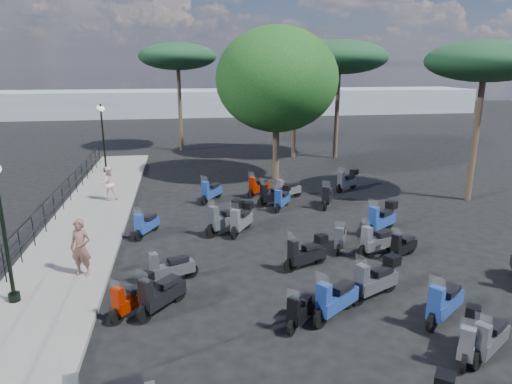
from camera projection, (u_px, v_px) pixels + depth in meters
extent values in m
plane|color=black|center=(270.00, 260.00, 14.87)|extent=(120.00, 120.00, 0.00)
cube|color=slate|center=(81.00, 236.00, 16.68)|extent=(3.00, 30.00, 0.15)
cylinder|color=black|center=(4.00, 264.00, 12.87)|extent=(0.04, 0.04, 1.10)
cylinder|color=black|center=(20.00, 246.00, 14.17)|extent=(0.04, 0.04, 1.10)
cylinder|color=black|center=(33.00, 231.00, 15.47)|extent=(0.04, 0.04, 1.10)
cylinder|color=black|center=(44.00, 218.00, 16.77)|extent=(0.04, 0.04, 1.10)
cylinder|color=black|center=(54.00, 207.00, 18.07)|extent=(0.04, 0.04, 1.10)
cylinder|color=black|center=(62.00, 197.00, 19.37)|extent=(0.04, 0.04, 1.10)
cylinder|color=black|center=(70.00, 189.00, 20.67)|extent=(0.04, 0.04, 1.10)
cylinder|color=black|center=(76.00, 181.00, 21.97)|extent=(0.04, 0.04, 1.10)
cylinder|color=black|center=(82.00, 175.00, 23.27)|extent=(0.04, 0.04, 1.10)
cylinder|color=black|center=(87.00, 169.00, 24.57)|extent=(0.04, 0.04, 1.10)
cylinder|color=black|center=(92.00, 164.00, 25.87)|extent=(0.04, 0.04, 1.10)
cylinder|color=black|center=(96.00, 159.00, 27.17)|extent=(0.04, 0.04, 1.10)
cylinder|color=black|center=(99.00, 155.00, 28.47)|extent=(0.04, 0.04, 1.10)
cube|color=black|center=(37.00, 210.00, 15.97)|extent=(0.04, 26.00, 0.04)
cube|color=black|center=(39.00, 224.00, 16.12)|extent=(0.04, 26.00, 0.04)
cylinder|color=black|center=(14.00, 297.00, 11.96)|extent=(0.30, 0.30, 0.22)
cylinder|color=black|center=(5.00, 235.00, 11.49)|extent=(0.10, 0.10, 3.70)
cylinder|color=black|center=(106.00, 170.00, 26.30)|extent=(0.31, 0.31, 0.23)
cylinder|color=black|center=(103.00, 138.00, 25.81)|extent=(0.11, 0.11, 3.87)
cylinder|color=black|center=(100.00, 107.00, 25.33)|extent=(0.31, 0.84, 0.04)
sphere|color=white|center=(99.00, 108.00, 25.72)|extent=(0.27, 0.27, 0.27)
sphere|color=white|center=(102.00, 109.00, 24.98)|extent=(0.27, 0.27, 0.27)
imported|color=brown|center=(81.00, 248.00, 13.24)|extent=(0.72, 0.59, 1.72)
imported|color=silver|center=(108.00, 183.00, 20.72)|extent=(0.88, 0.76, 1.55)
plane|color=white|center=(65.00, 375.00, 7.41)|extent=(0.17, 0.43, 0.41)
cylinder|color=black|center=(145.00, 313.00, 11.20)|extent=(0.41, 0.45, 0.50)
cylinder|color=black|center=(179.00, 292.00, 12.23)|extent=(0.41, 0.45, 0.50)
cube|color=black|center=(164.00, 295.00, 11.71)|extent=(1.17, 1.27, 0.36)
cube|color=black|center=(168.00, 282.00, 11.77)|extent=(0.65, 0.68, 0.15)
cube|color=black|center=(146.00, 294.00, 11.14)|extent=(0.39, 0.38, 0.74)
plane|color=white|center=(143.00, 277.00, 10.96)|extent=(0.36, 0.32, 0.39)
cylinder|color=black|center=(117.00, 316.00, 11.13)|extent=(0.34, 0.40, 0.43)
cylinder|color=black|center=(147.00, 297.00, 12.05)|extent=(0.34, 0.40, 0.43)
cube|color=#841601|center=(134.00, 300.00, 11.58)|extent=(0.97, 1.11, 0.31)
cube|color=black|center=(137.00, 288.00, 11.65)|extent=(0.55, 0.59, 0.13)
cube|color=#841601|center=(118.00, 300.00, 11.08)|extent=(0.34, 0.32, 0.63)
plane|color=white|center=(115.00, 285.00, 10.93)|extent=(0.31, 0.27, 0.34)
cube|color=black|center=(146.00, 277.00, 11.91)|extent=(0.42, 0.42, 0.24)
cylinder|color=black|center=(153.00, 280.00, 12.98)|extent=(0.47, 0.26, 0.47)
cylinder|color=black|center=(191.00, 271.00, 13.54)|extent=(0.47, 0.26, 0.47)
cube|color=#484B50|center=(173.00, 269.00, 13.24)|extent=(1.30, 0.76, 0.33)
cube|color=black|center=(178.00, 259.00, 13.24)|extent=(0.65, 0.48, 0.14)
cube|color=#484B50|center=(154.00, 265.00, 12.90)|extent=(0.30, 0.35, 0.68)
plane|color=white|center=(151.00, 251.00, 12.75)|extent=(0.20, 0.37, 0.36)
cylinder|color=black|center=(139.00, 235.00, 16.37)|extent=(0.30, 0.45, 0.45)
cylinder|color=black|center=(155.00, 225.00, 17.41)|extent=(0.30, 0.45, 0.45)
cube|color=#224296|center=(147.00, 225.00, 16.89)|extent=(0.86, 1.24, 0.32)
cube|color=black|center=(149.00, 217.00, 16.96)|extent=(0.52, 0.64, 0.13)
cube|color=#224296|center=(139.00, 223.00, 16.32)|extent=(0.35, 0.32, 0.66)
plane|color=white|center=(137.00, 212.00, 16.15)|extent=(0.35, 0.23, 0.35)
cylinder|color=black|center=(205.00, 200.00, 20.57)|extent=(0.37, 0.46, 0.49)
cylinder|color=black|center=(218.00, 193.00, 21.63)|extent=(0.37, 0.46, 0.49)
cube|color=#224296|center=(212.00, 192.00, 21.09)|extent=(1.05, 1.28, 0.35)
cube|color=black|center=(214.00, 185.00, 21.17)|extent=(0.60, 0.68, 0.14)
cube|color=#224296|center=(205.00, 189.00, 20.51)|extent=(0.38, 0.36, 0.71)
plane|color=white|center=(204.00, 180.00, 20.34)|extent=(0.36, 0.29, 0.38)
cylinder|color=black|center=(292.00, 327.00, 10.69)|extent=(0.34, 0.39, 0.43)
cylinder|color=black|center=(310.00, 307.00, 11.58)|extent=(0.34, 0.39, 0.43)
cube|color=black|center=(302.00, 310.00, 11.13)|extent=(0.97, 1.09, 0.30)
cube|color=black|center=(305.00, 298.00, 11.19)|extent=(0.55, 0.58, 0.12)
cube|color=black|center=(294.00, 310.00, 10.64)|extent=(0.33, 0.32, 0.62)
plane|color=white|center=(293.00, 295.00, 10.49)|extent=(0.31, 0.27, 0.33)
cylinder|color=black|center=(321.00, 318.00, 10.98)|extent=(0.48, 0.39, 0.51)
cylinder|color=black|center=(350.00, 299.00, 11.87)|extent=(0.48, 0.39, 0.51)
cube|color=#224296|center=(338.00, 300.00, 11.41)|extent=(1.34, 1.12, 0.36)
cube|color=black|center=(342.00, 287.00, 11.46)|extent=(0.71, 0.64, 0.15)
cube|color=#224296|center=(324.00, 298.00, 10.91)|extent=(0.38, 0.40, 0.75)
plane|color=white|center=(323.00, 281.00, 10.73)|extent=(0.31, 0.38, 0.40)
cylinder|color=black|center=(212.00, 231.00, 16.69)|extent=(0.49, 0.42, 0.54)
cylinder|color=black|center=(238.00, 222.00, 17.64)|extent=(0.49, 0.42, 0.54)
cube|color=#484B50|center=(226.00, 221.00, 17.15)|extent=(1.38, 1.20, 0.38)
cube|color=black|center=(230.00, 212.00, 17.20)|extent=(0.73, 0.68, 0.16)
cube|color=#484B50|center=(213.00, 217.00, 16.62)|extent=(0.40, 0.42, 0.78)
plane|color=white|center=(212.00, 204.00, 16.43)|extent=(0.33, 0.39, 0.42)
cube|color=black|center=(238.00, 204.00, 17.47)|extent=(0.52, 0.52, 0.29)
cylinder|color=black|center=(234.00, 233.00, 16.56)|extent=(0.35, 0.48, 0.50)
cylinder|color=black|center=(248.00, 222.00, 17.67)|extent=(0.35, 0.48, 0.50)
cube|color=gray|center=(242.00, 222.00, 17.11)|extent=(1.00, 1.34, 0.35)
cube|color=black|center=(244.00, 213.00, 17.19)|extent=(0.59, 0.69, 0.15)
cube|color=gray|center=(235.00, 219.00, 16.51)|extent=(0.38, 0.36, 0.73)
plane|color=white|center=(234.00, 208.00, 16.32)|extent=(0.38, 0.27, 0.39)
cube|color=black|center=(248.00, 206.00, 17.51)|extent=(0.47, 0.47, 0.27)
cylinder|color=black|center=(251.00, 194.00, 21.60)|extent=(0.41, 0.38, 0.46)
cylinder|color=black|center=(266.00, 189.00, 22.47)|extent=(0.41, 0.38, 0.46)
cube|color=#841601|center=(260.00, 187.00, 22.02)|extent=(1.16, 1.09, 0.33)
cube|color=black|center=(262.00, 181.00, 22.07)|extent=(0.63, 0.60, 0.14)
cube|color=#841601|center=(252.00, 184.00, 21.54)|extent=(0.35, 0.36, 0.68)
plane|color=white|center=(252.00, 175.00, 21.37)|extent=(0.30, 0.32, 0.36)
cube|color=black|center=(445.00, 381.00, 7.85)|extent=(0.47, 0.47, 0.26)
cylinder|color=black|center=(432.00, 322.00, 10.80)|extent=(0.48, 0.39, 0.52)
cylinder|color=black|center=(454.00, 302.00, 11.70)|extent=(0.48, 0.39, 0.52)
cube|color=#224296|center=(445.00, 304.00, 11.23)|extent=(1.35, 1.13, 0.37)
cube|color=black|center=(450.00, 290.00, 11.28)|extent=(0.72, 0.65, 0.15)
cube|color=#224296|center=(436.00, 302.00, 10.73)|extent=(0.38, 0.40, 0.76)
plane|color=white|center=(437.00, 284.00, 10.55)|extent=(0.31, 0.38, 0.40)
cylinder|color=black|center=(359.00, 296.00, 12.01)|extent=(0.51, 0.33, 0.51)
cylinder|color=black|center=(390.00, 283.00, 12.73)|extent=(0.51, 0.33, 0.51)
cube|color=#484B50|center=(376.00, 283.00, 12.35)|extent=(1.40, 0.95, 0.36)
cube|color=black|center=(382.00, 271.00, 12.37)|extent=(0.72, 0.57, 0.15)
cube|color=#484B50|center=(362.00, 278.00, 11.92)|extent=(0.35, 0.39, 0.75)
plane|color=white|center=(361.00, 262.00, 11.76)|extent=(0.26, 0.40, 0.40)
cube|color=black|center=(392.00, 260.00, 12.56)|extent=(0.48, 0.47, 0.28)
cylinder|color=black|center=(290.00, 265.00, 13.92)|extent=(0.47, 0.27, 0.47)
cylinder|color=black|center=(320.00, 257.00, 14.52)|extent=(0.47, 0.27, 0.47)
cube|color=black|center=(307.00, 255.00, 14.20)|extent=(1.29, 0.80, 0.33)
cube|color=black|center=(311.00, 246.00, 14.21)|extent=(0.65, 0.50, 0.14)
cube|color=black|center=(293.00, 251.00, 13.84)|extent=(0.31, 0.35, 0.68)
plane|color=white|center=(292.00, 238.00, 13.69)|extent=(0.21, 0.37, 0.36)
cube|color=black|center=(321.00, 238.00, 14.36)|extent=(0.43, 0.42, 0.25)
cylinder|color=black|center=(278.00, 208.00, 19.48)|extent=(0.32, 0.43, 0.45)
cylinder|color=black|center=(286.00, 201.00, 20.48)|extent=(0.32, 0.43, 0.45)
cube|color=#224296|center=(282.00, 200.00, 19.98)|extent=(0.92, 1.20, 0.32)
cube|color=black|center=(284.00, 194.00, 20.05)|extent=(0.54, 0.63, 0.13)
cube|color=#224296|center=(278.00, 198.00, 19.43)|extent=(0.35, 0.33, 0.66)
plane|color=white|center=(278.00, 188.00, 19.27)|extent=(0.34, 0.25, 0.35)
cube|color=black|center=(287.00, 188.00, 20.33)|extent=(0.43, 0.43, 0.24)
cylinder|color=black|center=(262.00, 202.00, 20.24)|extent=(0.48, 0.26, 0.48)
cylinder|color=black|center=(285.00, 198.00, 20.81)|extent=(0.48, 0.26, 0.48)
cube|color=black|center=(274.00, 196.00, 20.50)|extent=(1.33, 0.77, 0.34)
cube|color=black|center=(278.00, 190.00, 20.51)|extent=(0.66, 0.49, 0.14)
cube|color=black|center=(264.00, 192.00, 20.15)|extent=(0.31, 0.36, 0.70)
plane|color=white|center=(263.00, 182.00, 20.01)|extent=(0.21, 0.38, 0.37)
cylinder|color=black|center=(464.00, 363.00, 9.39)|extent=(0.36, 0.41, 0.45)
cylinder|color=black|center=(470.00, 335.00, 10.33)|extent=(0.36, 0.41, 0.45)
cube|color=#A2A6AD|center=(468.00, 340.00, 9.86)|extent=(1.02, 1.15, 0.32)
cube|color=black|center=(471.00, 326.00, 9.92)|extent=(0.57, 0.61, 0.13)
cube|color=#A2A6AD|center=(467.00, 342.00, 9.34)|extent=(0.35, 0.34, 0.66)
plane|color=white|center=(469.00, 326.00, 9.18)|extent=(0.32, 0.28, 0.35)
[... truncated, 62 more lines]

